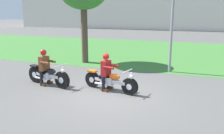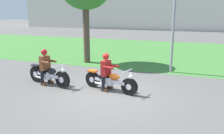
% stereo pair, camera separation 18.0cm
% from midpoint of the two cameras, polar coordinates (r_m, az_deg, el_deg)
% --- Properties ---
extents(ground, '(120.00, 120.00, 0.00)m').
position_cam_midpoint_polar(ground, '(8.18, -0.35, -6.73)').
color(ground, '#565451').
extents(grass_verge, '(60.00, 12.00, 0.01)m').
position_cam_midpoint_polar(grass_verge, '(17.09, 11.10, 3.78)').
color(grass_verge, '#3D7533').
rests_on(grass_verge, ground).
extents(motorcycle_lead, '(2.19, 0.80, 0.86)m').
position_cam_midpoint_polar(motorcycle_lead, '(8.41, 0.17, -3.43)').
color(motorcycle_lead, black).
rests_on(motorcycle_lead, ground).
extents(rider_lead, '(0.62, 0.54, 1.38)m').
position_cam_midpoint_polar(rider_lead, '(8.39, -0.79, -0.46)').
color(rider_lead, black).
rests_on(rider_lead, ground).
extents(motorcycle_follow, '(2.12, 0.77, 0.89)m').
position_cam_midpoint_polar(motorcycle_follow, '(9.40, -14.76, -1.92)').
color(motorcycle_follow, black).
rests_on(motorcycle_follow, ground).
extents(rider_follow, '(0.62, 0.54, 1.41)m').
position_cam_midpoint_polar(rider_follow, '(9.42, -15.59, 0.72)').
color(rider_follow, black).
rests_on(rider_follow, ground).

